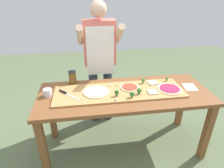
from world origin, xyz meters
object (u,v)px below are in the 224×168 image
at_px(pizza_whole_cheese_artichoke, 96,92).
at_px(cheese_crumble_c, 110,85).
at_px(flour_cup, 48,93).
at_px(pizza_slice_near_left, 153,83).
at_px(broccoli_floret_back_right, 139,91).
at_px(prep_table, 125,100).
at_px(pizza_slice_far_left, 152,92).
at_px(cheese_crumble_b, 174,83).
at_px(broccoli_floret_center_left, 143,80).
at_px(broccoli_floret_back_mid, 117,93).
at_px(sauce_jar, 73,78).
at_px(broccoli_floret_center_right, 132,94).
at_px(cheese_crumble_a, 117,85).
at_px(cheese_crumble_d, 116,99).
at_px(broccoli_floret_front_left, 167,79).
at_px(chefs_knife, 66,93).
at_px(pizza_whole_tomato_red, 130,87).
at_px(cook_center, 100,56).
at_px(pizza_whole_beet_magenta, 170,89).
at_px(recipe_note, 190,87).

bearing_deg(pizza_whole_cheese_artichoke, cheese_crumble_c, 35.76).
distance_m(pizza_whole_cheese_artichoke, flour_cup, 0.50).
relative_size(pizza_whole_cheese_artichoke, pizza_slice_near_left, 2.62).
relative_size(broccoli_floret_back_right, cheese_crumble_c, 4.28).
bearing_deg(prep_table, pizza_slice_far_left, -14.91).
relative_size(broccoli_floret_back_right, flour_cup, 0.77).
xyz_separation_m(pizza_whole_cheese_artichoke, cheese_crumble_c, (0.17, 0.12, 0.00)).
bearing_deg(cheese_crumble_b, pizza_slice_near_left, 167.01).
xyz_separation_m(broccoli_floret_center_left, broccoli_floret_back_mid, (-0.35, -0.24, 0.00)).
distance_m(prep_table, sauce_jar, 0.66).
distance_m(broccoli_floret_center_right, cheese_crumble_a, 0.29).
bearing_deg(broccoli_floret_center_right, cheese_crumble_b, 21.54).
distance_m(cheese_crumble_d, flour_cup, 0.72).
relative_size(pizza_slice_near_left, broccoli_floret_front_left, 2.22).
bearing_deg(chefs_knife, pizza_whole_tomato_red, 2.95).
relative_size(pizza_whole_tomato_red, cheese_crumble_b, 12.63).
bearing_deg(broccoli_floret_back_right, pizza_whole_cheese_artichoke, 167.46).
height_order(chefs_knife, pizza_slice_near_left, chefs_knife).
relative_size(broccoli_floret_center_right, cook_center, 0.04).
height_order(pizza_whole_beet_magenta, cheese_crumble_a, pizza_whole_beet_magenta).
height_order(pizza_whole_cheese_artichoke, cheese_crumble_a, pizza_whole_cheese_artichoke).
xyz_separation_m(cheese_crumble_d, sauce_jar, (-0.44, 0.46, 0.05)).
distance_m(pizza_whole_tomato_red, cheese_crumble_d, 0.30).
relative_size(pizza_slice_far_left, broccoli_floret_front_left, 2.09).
bearing_deg(cook_center, flour_cup, -137.59).
xyz_separation_m(pizza_whole_beet_magenta, broccoli_floret_center_right, (-0.45, -0.10, 0.03)).
distance_m(pizza_whole_cheese_artichoke, cheese_crumble_d, 0.27).
bearing_deg(pizza_whole_beet_magenta, cook_center, 138.36).
bearing_deg(cheese_crumble_b, broccoli_floret_back_mid, -166.41).
xyz_separation_m(pizza_whole_tomato_red, cheese_crumble_d, (-0.19, -0.24, 0.00)).
xyz_separation_m(broccoli_floret_front_left, cheese_crumble_d, (-0.67, -0.34, -0.02)).
height_order(broccoli_floret_back_mid, cook_center, cook_center).
bearing_deg(broccoli_floret_center_left, cook_center, 136.04).
relative_size(pizza_slice_near_left, broccoli_floret_center_left, 1.62).
height_order(broccoli_floret_center_right, cheese_crumble_b, broccoli_floret_center_right).
relative_size(pizza_whole_tomato_red, sauce_jar, 1.31).
bearing_deg(pizza_whole_cheese_artichoke, broccoli_floret_center_right, -23.80).
xyz_separation_m(pizza_whole_beet_magenta, cheese_crumble_c, (-0.64, 0.17, 0.00)).
xyz_separation_m(prep_table, broccoli_floret_front_left, (0.54, 0.17, 0.15)).
distance_m(cheese_crumble_d, recipe_note, 0.91).
distance_m(pizza_slice_far_left, sauce_jar, 0.93).
height_order(pizza_slice_near_left, broccoli_floret_back_right, broccoli_floret_back_right).
bearing_deg(pizza_whole_tomato_red, broccoli_floret_back_right, -65.09).
bearing_deg(chefs_knife, broccoli_floret_back_right, -8.17).
bearing_deg(pizza_whole_tomato_red, pizza_slice_near_left, 14.28).
bearing_deg(prep_table, cheese_crumble_a, 119.02).
bearing_deg(recipe_note, pizza_whole_tomato_red, 176.05).
distance_m(pizza_whole_cheese_artichoke, broccoli_floret_back_right, 0.46).
bearing_deg(pizza_slice_far_left, broccoli_floret_back_mid, -177.70).
bearing_deg(sauce_jar, pizza_whole_tomato_red, -19.98).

